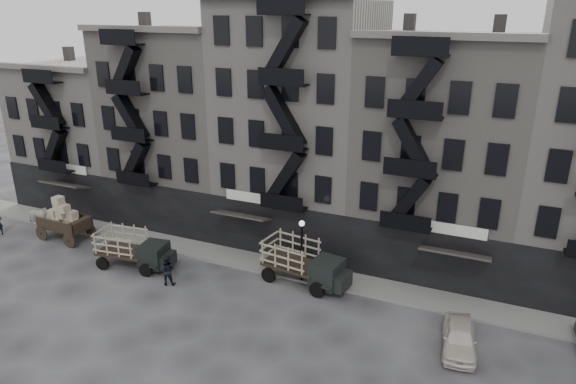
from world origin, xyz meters
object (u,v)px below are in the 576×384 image
at_px(horse, 38,216).
at_px(car_east, 459,338).
at_px(pedestrian_mid, 167,270).
at_px(stake_truck_west, 133,246).
at_px(stake_truck_east, 304,260).

bearing_deg(horse, car_east, -119.72).
xyz_separation_m(horse, pedestrian_mid, (15.25, -3.64, 0.24)).
bearing_deg(horse, stake_truck_west, -126.78).
xyz_separation_m(horse, stake_truck_west, (11.77, -2.58, 0.73)).
bearing_deg(pedestrian_mid, car_east, 159.63).
relative_size(stake_truck_west, pedestrian_mid, 2.70).
relative_size(horse, car_east, 0.45).
bearing_deg(pedestrian_mid, horse, -35.69).
distance_m(horse, stake_truck_east, 23.08).
height_order(horse, car_east, horse).
relative_size(horse, pedestrian_mid, 0.90).
bearing_deg(stake_truck_east, horse, -172.15).
distance_m(stake_truck_west, stake_truck_east, 11.59).
height_order(stake_truck_east, pedestrian_mid, stake_truck_east).
height_order(horse, pedestrian_mid, pedestrian_mid).
relative_size(horse, stake_truck_west, 0.33).
bearing_deg(stake_truck_west, stake_truck_east, 5.55).
bearing_deg(horse, pedestrian_mid, -127.85).
relative_size(stake_truck_west, car_east, 1.33).
xyz_separation_m(car_east, pedestrian_mid, (-17.67, -0.58, 0.31)).
bearing_deg(car_east, stake_truck_east, 155.86).
distance_m(horse, car_east, 33.06).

